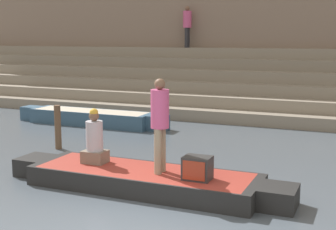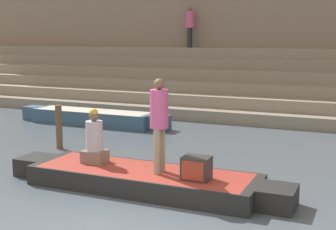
{
  "view_description": "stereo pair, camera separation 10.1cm",
  "coord_description": "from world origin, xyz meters",
  "px_view_note": "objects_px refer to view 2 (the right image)",
  "views": [
    {
      "loc": [
        3.1,
        -5.77,
        2.93
      ],
      "look_at": [
        -0.79,
        3.29,
        1.28
      ],
      "focal_mm": 50.0,
      "sensor_mm": 36.0,
      "label": 1
    },
    {
      "loc": [
        3.19,
        -5.73,
        2.93
      ],
      "look_at": [
        -0.79,
        3.29,
        1.28
      ],
      "focal_mm": 50.0,
      "sensor_mm": 36.0,
      "label": 2
    }
  ],
  "objects_px": {
    "person_standing": "(159,119)",
    "person_rowing": "(94,141)",
    "rowboat_main": "(143,179)",
    "tv_set": "(196,168)",
    "mooring_post": "(59,127)",
    "moored_boat_shore": "(93,117)",
    "person_on_steps": "(190,24)"
  },
  "relations": [
    {
      "from": "rowboat_main",
      "to": "person_rowing",
      "type": "distance_m",
      "value": 1.32
    },
    {
      "from": "tv_set",
      "to": "person_rowing",
      "type": "bearing_deg",
      "value": 178.04
    },
    {
      "from": "rowboat_main",
      "to": "tv_set",
      "type": "distance_m",
      "value": 1.23
    },
    {
      "from": "person_standing",
      "to": "person_rowing",
      "type": "bearing_deg",
      "value": 164.83
    },
    {
      "from": "person_rowing",
      "to": "person_on_steps",
      "type": "relative_size",
      "value": 0.65
    },
    {
      "from": "mooring_post",
      "to": "tv_set",
      "type": "bearing_deg",
      "value": -25.6
    },
    {
      "from": "rowboat_main",
      "to": "moored_boat_shore",
      "type": "height_order",
      "value": "moored_boat_shore"
    },
    {
      "from": "tv_set",
      "to": "moored_boat_shore",
      "type": "height_order",
      "value": "tv_set"
    },
    {
      "from": "person_rowing",
      "to": "moored_boat_shore",
      "type": "bearing_deg",
      "value": 124.86
    },
    {
      "from": "person_rowing",
      "to": "mooring_post",
      "type": "relative_size",
      "value": 0.97
    },
    {
      "from": "moored_boat_shore",
      "to": "mooring_post",
      "type": "distance_m",
      "value": 3.49
    },
    {
      "from": "person_standing",
      "to": "person_on_steps",
      "type": "xyz_separation_m",
      "value": [
        -3.65,
        10.96,
        2.06
      ]
    },
    {
      "from": "tv_set",
      "to": "mooring_post",
      "type": "distance_m",
      "value": 5.22
    },
    {
      "from": "person_standing",
      "to": "tv_set",
      "type": "height_order",
      "value": "person_standing"
    },
    {
      "from": "tv_set",
      "to": "person_standing",
      "type": "bearing_deg",
      "value": 174.75
    },
    {
      "from": "rowboat_main",
      "to": "person_standing",
      "type": "relative_size",
      "value": 3.25
    },
    {
      "from": "person_standing",
      "to": "tv_set",
      "type": "bearing_deg",
      "value": -20.21
    },
    {
      "from": "tv_set",
      "to": "moored_boat_shore",
      "type": "bearing_deg",
      "value": 140.55
    },
    {
      "from": "person_rowing",
      "to": "moored_boat_shore",
      "type": "relative_size",
      "value": 0.2
    },
    {
      "from": "rowboat_main",
      "to": "mooring_post",
      "type": "distance_m",
      "value": 4.14
    },
    {
      "from": "tv_set",
      "to": "person_on_steps",
      "type": "relative_size",
      "value": 0.29
    },
    {
      "from": "person_standing",
      "to": "tv_set",
      "type": "relative_size",
      "value": 3.6
    },
    {
      "from": "person_standing",
      "to": "tv_set",
      "type": "distance_m",
      "value": 1.16
    },
    {
      "from": "person_standing",
      "to": "person_on_steps",
      "type": "distance_m",
      "value": 11.73
    },
    {
      "from": "person_rowing",
      "to": "moored_boat_shore",
      "type": "xyz_separation_m",
      "value": [
        -3.47,
        5.3,
        -0.58
      ]
    },
    {
      "from": "mooring_post",
      "to": "person_standing",
      "type": "bearing_deg",
      "value": -28.48
    },
    {
      "from": "tv_set",
      "to": "rowboat_main",
      "type": "bearing_deg",
      "value": 176.68
    },
    {
      "from": "person_rowing",
      "to": "tv_set",
      "type": "distance_m",
      "value": 2.34
    },
    {
      "from": "person_rowing",
      "to": "rowboat_main",
      "type": "bearing_deg",
      "value": -3.34
    },
    {
      "from": "moored_boat_shore",
      "to": "mooring_post",
      "type": "xyz_separation_m",
      "value": [
        1.09,
        -3.3,
        0.33
      ]
    },
    {
      "from": "mooring_post",
      "to": "person_on_steps",
      "type": "bearing_deg",
      "value": 88.35
    },
    {
      "from": "moored_boat_shore",
      "to": "mooring_post",
      "type": "height_order",
      "value": "mooring_post"
    }
  ]
}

